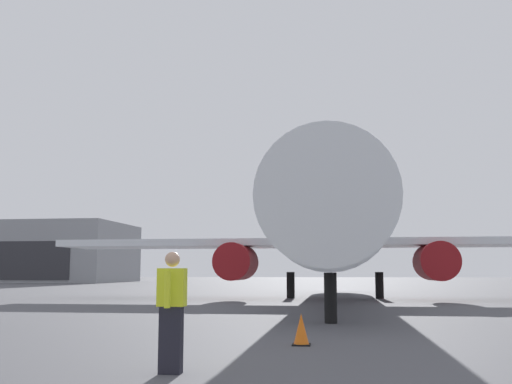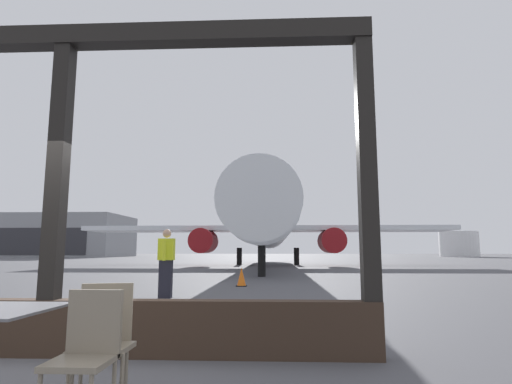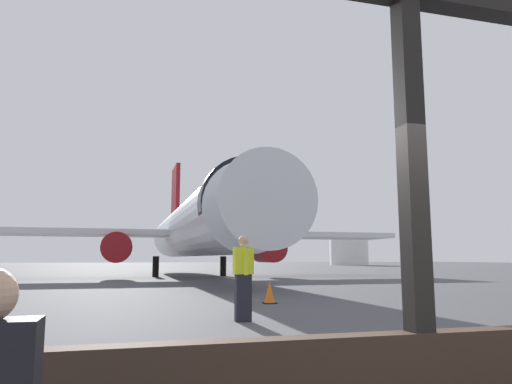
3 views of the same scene
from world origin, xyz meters
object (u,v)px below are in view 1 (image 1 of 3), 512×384
ground_crew_worker (172,310)px  distant_hangar (41,253)px  airplane (333,236)px  traffic_cone (301,330)px

ground_crew_worker → distant_hangar: 79.33m
airplane → traffic_cone: size_ratio=52.81×
airplane → distant_hangar: size_ratio=1.43×
airplane → distant_hangar: airplane is taller
ground_crew_worker → traffic_cone: 3.97m
airplane → distant_hangar: bearing=130.4°
airplane → traffic_cone: bearing=-91.6°
airplane → traffic_cone: (-0.52, -18.08, -2.93)m
airplane → ground_crew_worker: bearing=-95.7°
distant_hangar → traffic_cone: bearing=-58.7°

